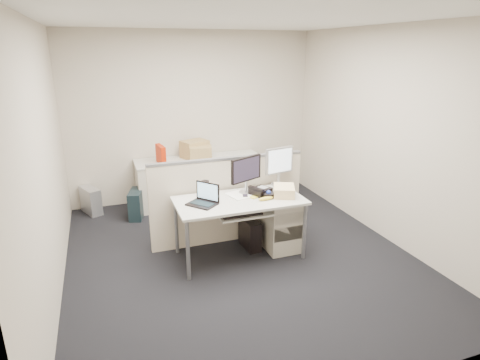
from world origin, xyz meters
name	(u,v)px	position (x,y,z in m)	size (l,w,h in m)	color
floor	(239,255)	(0.00, 0.00, -0.01)	(4.00, 4.50, 0.01)	black
ceiling	(239,19)	(0.00, 0.00, 2.70)	(4.00, 4.50, 0.01)	white
wall_back	(193,117)	(0.00, 2.25, 1.35)	(4.00, 0.02, 2.70)	#B9AF9C
wall_front	(360,228)	(0.00, -2.25, 1.35)	(4.00, 0.02, 2.70)	#B9AF9C
wall_left	(44,164)	(-2.00, 0.00, 1.35)	(0.02, 4.50, 2.70)	#B9AF9C
wall_right	(386,136)	(2.00, 0.00, 1.35)	(0.02, 4.50, 2.70)	#B9AF9C
desk	(239,205)	(0.00, 0.00, 0.66)	(1.50, 0.75, 0.73)	silver
keyboard_tray	(245,214)	(0.00, -0.18, 0.62)	(0.62, 0.32, 0.02)	silver
drawer_pedestal	(279,223)	(0.55, 0.05, 0.33)	(0.40, 0.55, 0.65)	beige
cubicle_partition	(228,201)	(0.00, 0.45, 0.55)	(2.00, 0.06, 1.10)	beige
back_counter	(200,181)	(0.00, 1.93, 0.36)	(2.00, 0.60, 0.72)	beige
monitor_main	(246,175)	(0.15, 0.18, 0.96)	(0.46, 0.18, 0.46)	black
monitor_small	(279,167)	(0.65, 0.32, 0.98)	(0.40, 0.20, 0.49)	#B7B7BC
laptop	(202,195)	(-0.45, -0.02, 0.85)	(0.31, 0.23, 0.23)	black
trackball	(269,195)	(0.35, -0.05, 0.76)	(0.14, 0.14, 0.06)	black
desk_phone	(261,191)	(0.30, 0.08, 0.77)	(0.24, 0.20, 0.08)	black
paper_stack	(239,195)	(0.04, 0.12, 0.74)	(0.23, 0.29, 0.01)	white
sticky_pad	(254,197)	(0.18, 0.00, 0.74)	(0.08, 0.08, 0.01)	yellow
travel_mug	(205,189)	(-0.35, 0.22, 0.82)	(0.09, 0.09, 0.19)	black
banana	(266,199)	(0.28, -0.13, 0.75)	(0.19, 0.05, 0.04)	#F8F44B
cellphone	(245,196)	(0.10, 0.08, 0.74)	(0.06, 0.11, 0.01)	black
manila_folders	(284,191)	(0.55, -0.05, 0.79)	(0.24, 0.31, 0.12)	beige
keyboard	(242,214)	(-0.05, -0.22, 0.64)	(0.46, 0.16, 0.03)	black
pc_tower_desk	(250,233)	(0.20, 0.17, 0.19)	(0.16, 0.40, 0.38)	black
pc_tower_spare_dark	(137,204)	(-1.05, 1.63, 0.21)	(0.18, 0.45, 0.42)	black
pc_tower_spare_silver	(91,200)	(-1.70, 2.03, 0.20)	(0.17, 0.43, 0.40)	#B7B7BC
cardboard_box_left	(195,150)	(-0.05, 2.01, 0.87)	(0.40, 0.30, 0.30)	tan
cardboard_box_right	(201,154)	(0.00, 1.81, 0.84)	(0.33, 0.26, 0.24)	tan
red_binder	(161,155)	(-0.62, 1.83, 0.87)	(0.08, 0.32, 0.30)	#B42205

